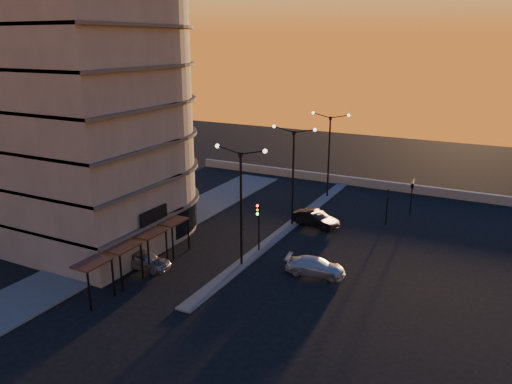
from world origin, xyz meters
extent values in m
plane|color=black|center=(0.00, 0.00, 0.00)|extent=(120.00, 120.00, 0.00)
cube|color=#4C4C4A|center=(-10.50, 4.00, 0.06)|extent=(5.00, 40.00, 0.12)
cube|color=#4C4C4A|center=(0.00, 10.00, 0.06)|extent=(1.20, 36.00, 0.12)
cube|color=slate|center=(2.00, 26.00, 0.50)|extent=(44.00, 0.50, 1.00)
cylinder|color=#6A655D|center=(-14.00, 2.00, 12.50)|extent=(14.00, 14.00, 25.00)
cube|color=#6A655D|center=(-14.00, -3.00, 12.50)|extent=(14.00, 10.00, 25.00)
cylinder|color=black|center=(-14.00, 2.00, 1.60)|extent=(14.16, 14.16, 2.40)
cube|color=black|center=(-6.80, -2.00, 3.60)|extent=(0.15, 3.20, 1.20)
cylinder|color=black|center=(0.00, 0.00, 4.50)|extent=(0.18, 0.18, 9.00)
cube|color=black|center=(0.00, 0.00, 8.90)|extent=(0.25, 0.25, 0.35)
sphere|color=#FFE5B2|center=(-2.00, 0.00, 9.35)|extent=(0.32, 0.32, 0.32)
sphere|color=#FFE5B2|center=(2.00, 0.00, 9.35)|extent=(0.32, 0.32, 0.32)
cylinder|color=black|center=(0.00, 10.00, 4.50)|extent=(0.18, 0.18, 9.00)
cube|color=black|center=(0.00, 10.00, 8.90)|extent=(0.25, 0.25, 0.35)
sphere|color=#FFE5B2|center=(-2.00, 10.00, 9.35)|extent=(0.32, 0.32, 0.32)
sphere|color=#FFE5B2|center=(2.00, 10.00, 9.35)|extent=(0.32, 0.32, 0.32)
cylinder|color=black|center=(0.00, 20.00, 4.50)|extent=(0.18, 0.18, 9.00)
cube|color=black|center=(0.00, 20.00, 8.90)|extent=(0.25, 0.25, 0.35)
sphere|color=#FFE5B2|center=(-2.00, 20.00, 9.35)|extent=(0.32, 0.32, 0.32)
sphere|color=#FFE5B2|center=(2.00, 20.00, 9.35)|extent=(0.32, 0.32, 0.32)
cylinder|color=black|center=(0.00, 3.00, 1.60)|extent=(0.12, 0.12, 3.20)
cube|color=black|center=(0.00, 2.82, 3.75)|extent=(0.28, 0.16, 1.00)
sphere|color=#FF0C05|center=(0.00, 2.72, 4.10)|extent=(0.20, 0.20, 0.20)
sphere|color=orange|center=(0.00, 2.72, 3.75)|extent=(0.20, 0.20, 0.20)
sphere|color=#0CFF26|center=(0.00, 2.72, 3.40)|extent=(0.20, 0.20, 0.20)
cylinder|color=black|center=(8.00, 14.00, 1.40)|extent=(0.12, 0.12, 2.80)
imported|color=black|center=(8.00, 14.00, 3.20)|extent=(0.13, 0.16, 0.80)
cylinder|color=black|center=(9.50, 18.00, 1.40)|extent=(0.12, 0.12, 2.80)
imported|color=black|center=(9.50, 18.00, 3.20)|extent=(0.42, 1.99, 0.80)
imported|color=gray|center=(-6.42, -3.99, 0.72)|extent=(4.36, 2.05, 1.44)
imported|color=black|center=(2.08, 10.67, 0.75)|extent=(4.80, 2.62, 1.50)
imported|color=#B0B3B9|center=(5.74, 1.11, 0.65)|extent=(4.69, 2.41, 1.30)
camera|label=1|loc=(17.45, -31.38, 16.96)|focal=35.00mm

